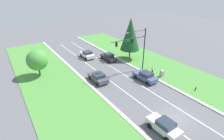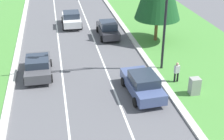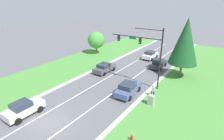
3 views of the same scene
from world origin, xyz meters
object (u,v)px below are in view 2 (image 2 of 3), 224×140
(traffic_signal_mast, at_px, (139,3))
(pedestrian, at_px, (177,72))
(charcoal_sedan, at_px, (108,29))
(slate_blue_sedan, at_px, (142,84))
(utility_cabinet, at_px, (195,87))
(white_sedan, at_px, (71,19))
(graphite_sedan, at_px, (38,66))

(traffic_signal_mast, bearing_deg, pedestrian, -45.17)
(charcoal_sedan, relative_size, pedestrian, 2.74)
(slate_blue_sedan, bearing_deg, charcoal_sedan, 88.08)
(utility_cabinet, bearing_deg, traffic_signal_mast, 124.70)
(slate_blue_sedan, distance_m, white_sedan, 16.51)
(traffic_signal_mast, distance_m, white_sedan, 14.02)
(slate_blue_sedan, xyz_separation_m, pedestrian, (3.01, 1.17, 0.09))
(graphite_sedan, distance_m, slate_blue_sedan, 8.54)
(graphite_sedan, height_order, charcoal_sedan, charcoal_sedan)
(charcoal_sedan, height_order, pedestrian, same)
(graphite_sedan, xyz_separation_m, slate_blue_sedan, (7.28, -4.47, 0.05))
(slate_blue_sedan, height_order, utility_cabinet, slate_blue_sedan)
(slate_blue_sedan, distance_m, pedestrian, 3.23)
(white_sedan, bearing_deg, charcoal_sedan, -49.80)
(slate_blue_sedan, relative_size, pedestrian, 2.84)
(graphite_sedan, bearing_deg, traffic_signal_mast, -6.17)
(graphite_sedan, relative_size, utility_cabinet, 3.42)
(traffic_signal_mast, xyz_separation_m, pedestrian, (2.45, -2.47, -4.74))
(slate_blue_sedan, bearing_deg, graphite_sedan, 145.16)
(graphite_sedan, height_order, pedestrian, pedestrian)
(graphite_sedan, relative_size, pedestrian, 2.68)
(graphite_sedan, bearing_deg, slate_blue_sedan, -31.65)
(traffic_signal_mast, height_order, white_sedan, traffic_signal_mast)
(charcoal_sedan, bearing_deg, traffic_signal_mast, -83.99)
(pedestrian, bearing_deg, charcoal_sedan, -85.28)
(utility_cabinet, distance_m, pedestrian, 2.04)
(slate_blue_sedan, relative_size, utility_cabinet, 3.62)
(pedestrian, bearing_deg, slate_blue_sedan, 8.99)
(white_sedan, xyz_separation_m, charcoal_sedan, (3.45, -4.16, -0.04))
(utility_cabinet, bearing_deg, graphite_sedan, 154.32)
(traffic_signal_mast, xyz_separation_m, charcoal_sedan, (-0.84, 8.29, -4.84))
(traffic_signal_mast, height_order, slate_blue_sedan, traffic_signal_mast)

